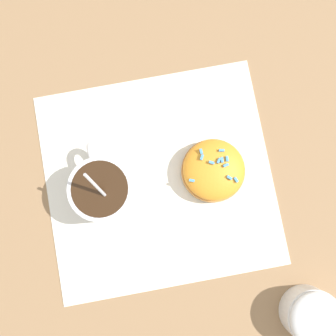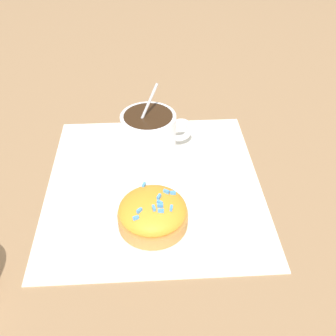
{
  "view_description": "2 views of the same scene",
  "coord_description": "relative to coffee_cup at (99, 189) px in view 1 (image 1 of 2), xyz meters",
  "views": [
    {
      "loc": [
        -0.0,
        0.05,
        0.55
      ],
      "look_at": [
        -0.02,
        -0.01,
        0.03
      ],
      "focal_mm": 42.0,
      "sensor_mm": 36.0,
      "label": 1
    },
    {
      "loc": [
        -0.4,
        0.03,
        0.37
      ],
      "look_at": [
        -0.01,
        -0.02,
        0.03
      ],
      "focal_mm": 42.0,
      "sensor_mm": 36.0,
      "label": 2
    }
  ],
  "objects": [
    {
      "name": "ground_plane",
      "position": [
        -0.07,
        0.0,
        -0.04
      ],
      "size": [
        3.0,
        3.0,
        0.0
      ],
      "primitive_type": "plane",
      "color": "#93704C"
    },
    {
      "name": "paper_napkin",
      "position": [
        -0.07,
        0.0,
        -0.04
      ],
      "size": [
        0.33,
        0.31,
        0.0
      ],
      "color": "white",
      "rests_on": "ground_plane"
    },
    {
      "name": "coffee_cup",
      "position": [
        0.0,
        0.0,
        0.0
      ],
      "size": [
        0.08,
        0.11,
        0.11
      ],
      "color": "white",
      "rests_on": "paper_napkin"
    },
    {
      "name": "frosted_pastry",
      "position": [
        -0.15,
        0.01,
        -0.02
      ],
      "size": [
        0.09,
        0.09,
        0.04
      ],
      "color": "#C18442",
      "rests_on": "paper_napkin"
    },
    {
      "name": "sugar_bowl",
      "position": [
        -0.22,
        0.22,
        -0.01
      ],
      "size": [
        0.07,
        0.07,
        0.06
      ],
      "color": "white",
      "rests_on": "ground_plane"
    }
  ]
}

